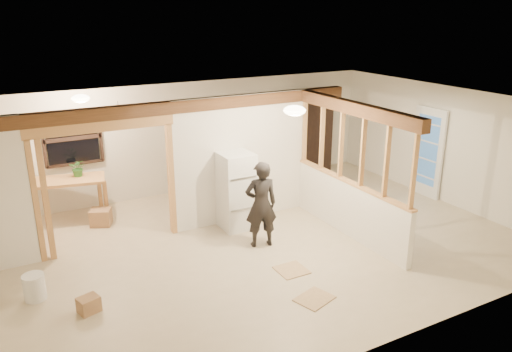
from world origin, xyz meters
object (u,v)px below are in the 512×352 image
refrigerator (236,191)px  shop_vac (21,229)px  bookshelf (312,133)px  woman (261,204)px  work_table (70,200)px

refrigerator → shop_vac: size_ratio=2.30×
shop_vac → bookshelf: size_ratio=0.32×
refrigerator → woman: size_ratio=0.95×
woman → bookshelf: 4.44m
woman → refrigerator: bearing=-74.6°
refrigerator → bookshelf: (3.22, 2.17, 0.28)m
refrigerator → bookshelf: bookshelf is taller
work_table → shop_vac: work_table is taller
work_table → bookshelf: bookshelf is taller
refrigerator → shop_vac: bearing=163.2°
woman → work_table: bearing=-31.4°
bookshelf → refrigerator: bearing=-146.1°
woman → work_table: (-2.78, 2.78, -0.35)m
refrigerator → bookshelf: bearing=33.9°
work_table → shop_vac: size_ratio=2.14×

